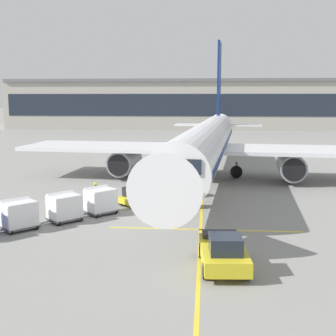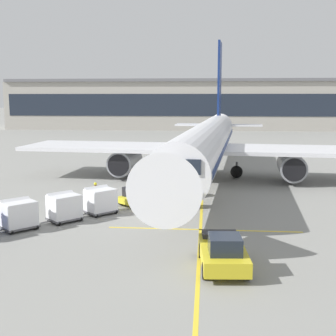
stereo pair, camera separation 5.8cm
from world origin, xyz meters
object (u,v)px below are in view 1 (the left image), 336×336
ground_crew_by_carts (96,192)px  parked_airplane (206,143)px  baggage_cart_lead (100,200)px  safety_cone_wingtip (135,175)px  safety_cone_engine_keepout (137,174)px  baggage_cart_second (64,207)px  belt_loader (142,193)px  baggage_cart_third (19,214)px  pushback_tug (224,252)px  ground_crew_by_loader (152,197)px

ground_crew_by_carts → parked_airplane: bearing=54.7°
baggage_cart_lead → safety_cone_wingtip: 13.79m
safety_cone_engine_keepout → baggage_cart_second: bearing=-98.3°
baggage_cart_second → safety_cone_wingtip: 16.03m
belt_loader → baggage_cart_third: (-6.65, -7.47, 0.18)m
pushback_tug → safety_cone_wingtip: (-8.00, 23.26, -0.47)m
baggage_cart_third → safety_cone_wingtip: baggage_cart_third is taller
safety_cone_engine_keepout → safety_cone_wingtip: safety_cone_engine_keepout is taller
pushback_tug → safety_cone_engine_keepout: size_ratio=5.78×
pushback_tug → ground_crew_by_carts: bearing=127.4°
belt_loader → ground_crew_by_loader: (0.99, -2.16, 0.18)m
parked_airplane → pushback_tug: (0.85, -23.86, -2.74)m
parked_airplane → pushback_tug: 24.03m
parked_airplane → baggage_cart_lead: size_ratio=18.78×
parked_airplane → baggage_cart_third: 21.98m
parked_airplane → baggage_cart_lead: parked_airplane is taller
baggage_cart_lead → ground_crew_by_loader: bearing=18.1°
baggage_cart_second → ground_crew_by_loader: size_ratio=1.46×
parked_airplane → safety_cone_engine_keepout: (-6.98, -0.28, -3.18)m
pushback_tug → ground_crew_by_loader: (-4.74, 10.63, 0.17)m
parked_airplane → baggage_cart_lead: (-7.40, -14.37, -2.57)m
baggage_cart_second → safety_cone_engine_keepout: (2.35, 16.19, -0.62)m
belt_loader → safety_cone_wingtip: size_ratio=6.85×
baggage_cart_third → ground_crew_by_carts: 7.44m
baggage_cart_third → safety_cone_engine_keepout: bearing=76.0°
ground_crew_by_carts → pushback_tug: bearing=-52.6°
baggage_cart_second → safety_cone_engine_keepout: 16.37m
baggage_cart_second → safety_cone_engine_keepout: size_ratio=3.25×
baggage_cart_second → baggage_cart_third: bearing=-136.7°
ground_crew_by_carts → safety_cone_engine_keepout: ground_crew_by_carts is taller
baggage_cart_second → pushback_tug: bearing=-36.0°
safety_cone_engine_keepout → ground_crew_by_carts: bearing=-96.8°
pushback_tug → safety_cone_engine_keepout: bearing=108.4°
baggage_cart_lead → safety_cone_engine_keepout: 14.12m
safety_cone_wingtip → belt_loader: bearing=-77.8°
baggage_cart_second → baggage_cart_third: same height
baggage_cart_third → pushback_tug: baggage_cart_third is taller
belt_loader → baggage_cart_third: size_ratio=1.95×
baggage_cart_second → safety_cone_wingtip: bearing=82.2°
baggage_cart_lead → ground_crew_by_loader: size_ratio=1.46×
belt_loader → baggage_cart_second: belt_loader is taller
pushback_tug → ground_crew_by_carts: size_ratio=2.60×
belt_loader → pushback_tug: belt_loader is taller
ground_crew_by_loader → safety_cone_engine_keepout: (-3.09, 12.95, -0.62)m
baggage_cart_third → safety_cone_wingtip: size_ratio=3.52×
parked_airplane → baggage_cart_third: parked_airplane is taller
baggage_cart_third → ground_crew_by_loader: size_ratio=1.46×
ground_crew_by_loader → ground_crew_by_carts: (-4.47, 1.42, 0.00)m
baggage_cart_lead → safety_cone_wingtip: size_ratio=3.52×
baggage_cart_lead → baggage_cart_second: bearing=-132.8°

